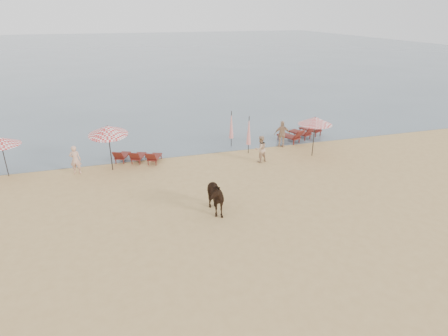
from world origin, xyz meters
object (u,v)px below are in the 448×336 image
object	(u,v)px
lounger_cluster_left	(137,156)
umbrella_open_right	(315,121)
umbrella_open_left_a	(0,141)
beachgoer_left	(75,160)
beachgoer_right_a	(260,149)
cow	(212,196)
lounger_cluster_right	(303,132)
umbrella_closed_right	(249,131)
umbrella_closed_left	(231,125)
umbrella_open_left_b	(108,130)
beachgoer_right_b	(282,134)

from	to	relation	value
lounger_cluster_left	umbrella_open_right	bearing A→B (deg)	12.90
umbrella_open_left_a	beachgoer_left	world-z (taller)	umbrella_open_left_a
beachgoer_left	beachgoer_right_a	bearing A→B (deg)	-178.93
cow	beachgoer_left	distance (m)	8.73
lounger_cluster_right	umbrella_open_left_a	size ratio (longest dim) A/B	1.63
umbrella_closed_right	lounger_cluster_left	bearing A→B (deg)	176.56
umbrella_closed_right	lounger_cluster_right	bearing A→B (deg)	18.91
lounger_cluster_right	cow	size ratio (longest dim) A/B	1.87
umbrella_closed_left	umbrella_open_left_a	bearing A→B (deg)	-175.16
beachgoer_left	beachgoer_right_a	xyz separation A→B (m)	(10.32, -1.29, -0.01)
umbrella_closed_left	cow	bearing A→B (deg)	-113.24
umbrella_open_left_a	umbrella_open_right	xyz separation A→B (m)	(17.35, -1.94, 0.24)
beachgoer_left	beachgoer_right_a	world-z (taller)	beachgoer_left
lounger_cluster_left	lounger_cluster_right	xyz separation A→B (m)	(11.42, 1.17, 0.09)
umbrella_open_left_a	umbrella_closed_left	size ratio (longest dim) A/B	0.93
umbrella_open_left_b	beachgoer_right_b	size ratio (longest dim) A/B	1.54
umbrella_open_left_b	cow	world-z (taller)	umbrella_open_left_b
umbrella_open_left_a	lounger_cluster_right	bearing A→B (deg)	-15.71
cow	beachgoer_right_a	bearing A→B (deg)	43.93
cow	beachgoer_right_a	distance (m)	6.62
cow	beachgoer_left	size ratio (longest dim) A/B	1.20
umbrella_closed_right	cow	size ratio (longest dim) A/B	1.24
lounger_cluster_left	cow	distance (m)	7.51
lounger_cluster_right	umbrella_open_left_b	distance (m)	13.16
umbrella_open_left_b	umbrella_closed_left	distance (m)	7.88
umbrella_open_left_a	beachgoer_right_b	bearing A→B (deg)	-19.13
beachgoer_right_a	umbrella_closed_left	bearing A→B (deg)	-88.45
umbrella_open_left_b	beachgoer_left	world-z (taller)	umbrella_open_left_b
umbrella_open_left_b	beachgoer_right_b	world-z (taller)	umbrella_open_left_b
umbrella_open_left_b	umbrella_closed_left	bearing A→B (deg)	31.57
beachgoer_left	beachgoer_right_b	world-z (taller)	beachgoer_right_b
beachgoer_right_a	beachgoer_right_b	xyz separation A→B (m)	(2.33, 2.03, 0.07)
umbrella_open_left_b	beachgoer_right_b	xyz separation A→B (m)	(10.77, 0.81, -1.46)
umbrella_open_right	cow	bearing A→B (deg)	-166.92
umbrella_open_left_b	umbrella_closed_right	bearing A→B (deg)	20.36
lounger_cluster_right	beachgoer_right_b	world-z (taller)	beachgoer_right_b
umbrella_open_left_b	lounger_cluster_left	bearing A→B (deg)	45.07
lounger_cluster_left	beachgoer_left	distance (m)	3.43
umbrella_closed_left	umbrella_closed_right	world-z (taller)	umbrella_closed_left
beachgoer_right_a	umbrella_open_left_b	bearing A→B (deg)	-21.79
umbrella_open_left_a	beachgoer_right_b	world-z (taller)	umbrella_open_left_a
umbrella_open_right	beachgoer_left	distance (m)	13.92
umbrella_closed_left	umbrella_open_left_b	bearing A→B (deg)	-166.45
beachgoer_left	umbrella_open_left_a	bearing A→B (deg)	-2.31
umbrella_closed_right	beachgoer_right_b	distance (m)	2.61
umbrella_closed_right	umbrella_open_right	bearing A→B (deg)	-23.02
umbrella_closed_left	umbrella_closed_right	distance (m)	1.63
beachgoer_left	beachgoer_right_b	bearing A→B (deg)	-168.44
lounger_cluster_left	beachgoer_right_a	xyz separation A→B (m)	(6.98, -1.97, 0.41)
umbrella_closed_right	beachgoer_right_b	size ratio (longest dim) A/B	1.37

